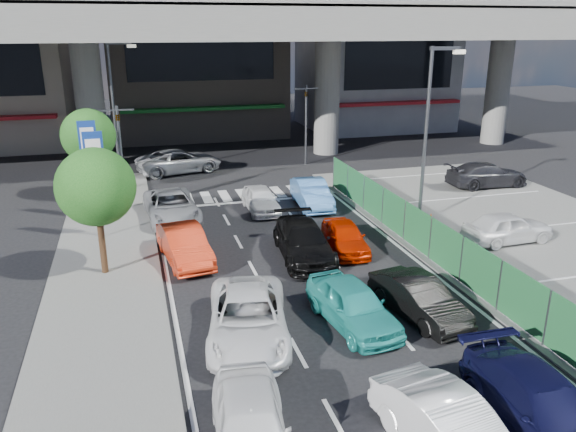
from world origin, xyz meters
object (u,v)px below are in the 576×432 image
object	(u,v)px
traffic_light_left	(119,132)
hatch_white_back_mid	(452,432)
street_lamp_right	(430,122)
tree_near	(96,187)
van_white_back_left	(250,426)
parked_sedan_white	(508,227)
signboard_far	(90,156)
taxi_orange_right	(345,237)
traffic_cone	(431,220)
sedan_black_mid	(304,241)
minivan_navy_back	(543,408)
traffic_light_right	(306,105)
street_lamp_left	(116,100)
kei_truck_front_right	(312,194)
hatch_black_mid_right	(419,298)
crossing_wagon_silver	(179,161)
sedan_white_front_mid	(261,199)
signboard_near	(96,170)
wagon_silver_front_left	(172,207)
parked_sedan_dgrey	(487,175)
sedan_white_mid_left	(248,318)
taxi_teal_mid	(353,304)
taxi_orange_left	(184,245)
tree_far	(88,136)

from	to	relation	value
traffic_light_left	hatch_white_back_mid	bearing A→B (deg)	-71.74
street_lamp_right	tree_near	bearing A→B (deg)	-171.97
van_white_back_left	parked_sedan_white	xyz separation A→B (m)	(13.10, 9.24, 0.03)
signboard_far	taxi_orange_right	bearing A→B (deg)	-35.42
traffic_cone	sedan_black_mid	bearing A→B (deg)	-165.27
minivan_navy_back	taxi_orange_right	xyz separation A→B (m)	(-0.26, 11.52, -0.08)
traffic_light_left	traffic_light_right	size ratio (longest dim) A/B	1.00
street_lamp_left	kei_truck_front_right	xyz separation A→B (m)	(9.31, -8.07, -4.08)
hatch_black_mid_right	crossing_wagon_silver	xyz separation A→B (m)	(-5.53, 21.01, 0.10)
street_lamp_right	parked_sedan_white	bearing A→B (deg)	-55.72
traffic_light_right	sedan_white_front_mid	xyz separation A→B (m)	(-5.19, -9.12, -3.32)
signboard_near	minivan_navy_back	xyz separation A→B (m)	(9.91, -15.67, -2.37)
wagon_silver_front_left	traffic_cone	world-z (taller)	wagon_silver_front_left
tree_near	parked_sedan_dgrey	xyz separation A→B (m)	(20.79, 6.72, -2.64)
sedan_white_mid_left	taxi_teal_mid	world-z (taller)	same
van_white_back_left	taxi_orange_right	bearing A→B (deg)	66.20
signboard_near	taxi_orange_left	world-z (taller)	signboard_near
taxi_orange_left	taxi_teal_mid	bearing A→B (deg)	-62.88
tree_near	crossing_wagon_silver	distance (m)	15.79
tree_far	kei_truck_front_right	distance (m)	12.01
hatch_black_mid_right	crossing_wagon_silver	distance (m)	21.73
traffic_light_left	minivan_navy_back	bearing A→B (deg)	-65.64
kei_truck_front_right	minivan_navy_back	bearing A→B (deg)	-86.73
sedan_white_mid_left	sedan_white_front_mid	size ratio (longest dim) A/B	1.37
street_lamp_right	hatch_black_mid_right	xyz separation A→B (m)	(-4.50, -8.01, -4.14)
traffic_light_right	sedan_white_mid_left	xyz separation A→B (m)	(-8.30, -20.88, -3.25)
sedan_black_mid	wagon_silver_front_left	world-z (taller)	same
taxi_orange_left	street_lamp_left	bearing A→B (deg)	92.09
taxi_orange_left	traffic_cone	distance (m)	11.27
street_lamp_right	taxi_orange_right	distance (m)	6.65
wagon_silver_front_left	parked_sedan_white	distance (m)	15.12
taxi_teal_mid	crossing_wagon_silver	distance (m)	21.19
wagon_silver_front_left	kei_truck_front_right	xyz separation A→B (m)	(7.07, 0.30, 0.00)
signboard_far	traffic_cone	world-z (taller)	signboard_far
hatch_white_back_mid	crossing_wagon_silver	world-z (taller)	crossing_wagon_silver
signboard_near	tree_far	size ratio (longest dim) A/B	0.98
tree_far	parked_sedan_dgrey	distance (m)	22.08
traffic_light_left	taxi_orange_left	size ratio (longest dim) A/B	1.24
sedan_white_mid_left	wagon_silver_front_left	xyz separation A→B (m)	(-1.28, 11.51, 0.00)
traffic_cone	taxi_teal_mid	bearing A→B (deg)	-132.86
sedan_white_mid_left	taxi_teal_mid	distance (m)	3.27
crossing_wagon_silver	taxi_orange_left	bearing A→B (deg)	161.13
street_lamp_right	taxi_teal_mid	world-z (taller)	street_lamp_right
crossing_wagon_silver	minivan_navy_back	bearing A→B (deg)	177.44
taxi_orange_right	van_white_back_left	bearing A→B (deg)	-115.01
traffic_cone	hatch_white_back_mid	bearing A→B (deg)	-117.62
street_lamp_right	traffic_light_left	bearing A→B (deg)	155.84
hatch_white_back_mid	sedan_black_mid	world-z (taller)	same
tree_near	minivan_navy_back	bearing A→B (deg)	-50.26
sedan_white_front_mid	street_lamp_right	bearing A→B (deg)	-29.21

